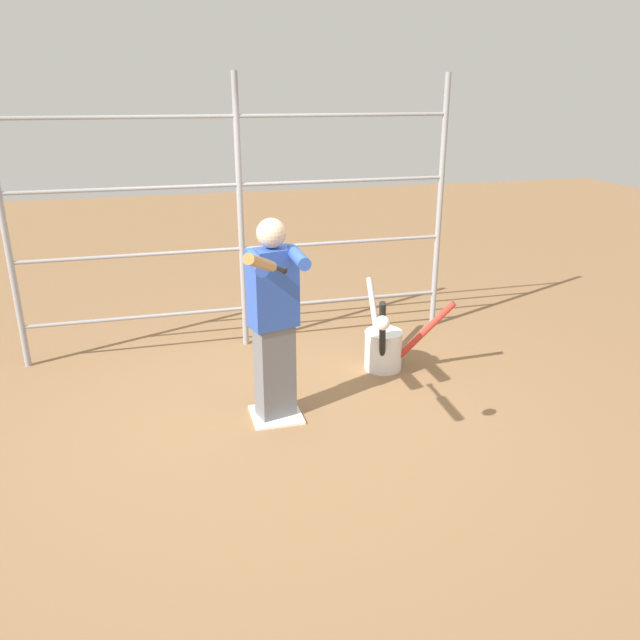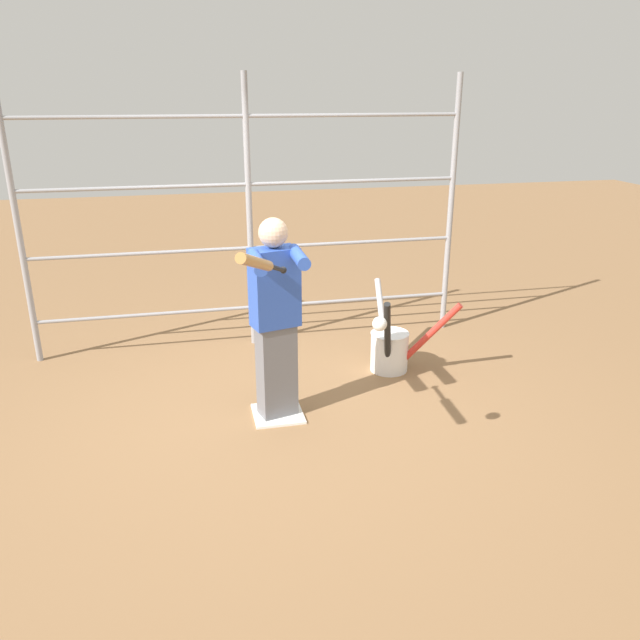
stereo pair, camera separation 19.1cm
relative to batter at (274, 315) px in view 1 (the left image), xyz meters
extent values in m
plane|color=olive|center=(0.00, -0.02, -0.88)|extent=(24.00, 24.00, 0.00)
cube|color=white|center=(0.00, -0.02, -0.87)|extent=(0.40, 0.40, 0.02)
cylinder|color=#939399|center=(-2.11, -1.62, 0.45)|extent=(0.06, 0.06, 2.66)
cylinder|color=#939399|center=(0.00, -1.62, 0.45)|extent=(0.06, 0.06, 2.66)
cylinder|color=#939399|center=(2.11, -1.62, 0.45)|extent=(0.06, 0.06, 2.66)
cylinder|color=#939399|center=(0.00, -1.62, -0.48)|extent=(4.23, 0.04, 0.04)
cylinder|color=#939399|center=(0.00, -1.62, 0.14)|extent=(4.23, 0.04, 0.04)
cylinder|color=#939399|center=(0.00, -1.62, 0.77)|extent=(4.23, 0.04, 0.04)
cylinder|color=#939399|center=(0.00, -1.62, 1.39)|extent=(4.23, 0.04, 0.04)
cube|color=slate|center=(0.00, -0.02, -0.49)|extent=(0.33, 0.25, 0.78)
cube|color=#2D51B7|center=(0.00, -0.02, 0.21)|extent=(0.40, 0.29, 0.61)
sphere|color=beige|center=(0.00, -0.02, 0.64)|extent=(0.22, 0.22, 0.22)
cylinder|color=#2D51B7|center=(-0.16, 0.16, 0.49)|extent=(0.10, 0.43, 0.10)
cylinder|color=#2D51B7|center=(0.16, 0.24, 0.49)|extent=(0.10, 0.43, 0.10)
sphere|color=black|center=(0.00, 0.42, 0.47)|extent=(0.05, 0.05, 0.05)
cylinder|color=black|center=(0.07, 0.57, 0.53)|extent=(0.17, 0.33, 0.15)
cylinder|color=#B27F42|center=(0.25, 0.96, 0.68)|extent=(0.28, 0.51, 0.24)
sphere|color=white|center=(-0.54, 0.89, 0.21)|extent=(0.10, 0.10, 0.10)
cylinder|color=white|center=(-1.16, -0.66, -0.69)|extent=(0.35, 0.35, 0.37)
torus|color=white|center=(-1.16, -0.66, -0.51)|extent=(0.36, 0.36, 0.01)
cylinder|color=#B2B2B7|center=(-1.20, -1.02, -0.51)|extent=(0.13, 0.62, 0.70)
cylinder|color=black|center=(-1.07, -0.44, -0.46)|extent=(0.22, 0.38, 0.78)
cylinder|color=red|center=(-1.47, -0.50, -0.50)|extent=(0.55, 0.33, 0.70)
camera|label=1|loc=(0.83, 4.42, 1.62)|focal=35.00mm
camera|label=2|loc=(0.64, 4.47, 1.62)|focal=35.00mm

